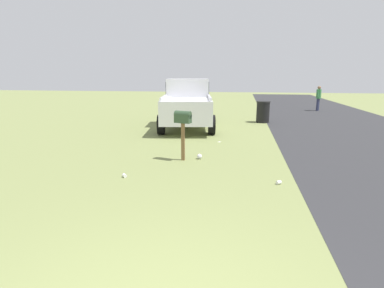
{
  "coord_description": "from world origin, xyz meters",
  "views": [
    {
      "loc": [
        -2.01,
        -0.65,
        2.26
      ],
      "look_at": [
        3.88,
        0.32,
        0.91
      ],
      "focal_mm": 28.63,
      "sensor_mm": 36.0,
      "label": 1
    }
  ],
  "objects_px": {
    "trash_bin": "(263,112)",
    "pedestrian": "(318,97)",
    "pickup_truck": "(188,102)",
    "mailbox": "(183,121)"
  },
  "relations": [
    {
      "from": "trash_bin",
      "to": "mailbox",
      "type": "bearing_deg",
      "value": 160.73
    },
    {
      "from": "mailbox",
      "to": "pedestrian",
      "type": "relative_size",
      "value": 0.85
    },
    {
      "from": "trash_bin",
      "to": "pedestrian",
      "type": "height_order",
      "value": "pedestrian"
    },
    {
      "from": "pedestrian",
      "to": "pickup_truck",
      "type": "bearing_deg",
      "value": -103.51
    },
    {
      "from": "mailbox",
      "to": "pickup_truck",
      "type": "height_order",
      "value": "pickup_truck"
    },
    {
      "from": "trash_bin",
      "to": "pedestrian",
      "type": "relative_size",
      "value": 0.65
    },
    {
      "from": "pickup_truck",
      "to": "pedestrian",
      "type": "relative_size",
      "value": 3.34
    },
    {
      "from": "mailbox",
      "to": "pedestrian",
      "type": "height_order",
      "value": "pedestrian"
    },
    {
      "from": "pickup_truck",
      "to": "trash_bin",
      "type": "xyz_separation_m",
      "value": [
        1.81,
        -3.38,
        -0.59
      ]
    },
    {
      "from": "trash_bin",
      "to": "pickup_truck",
      "type": "bearing_deg",
      "value": 118.12
    }
  ]
}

